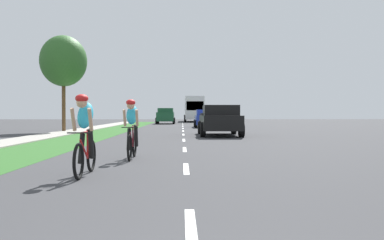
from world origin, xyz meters
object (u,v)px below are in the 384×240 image
Objects in this scene: bus_white at (194,108)px; pickup_black at (220,120)px; cyclist_lead at (85,134)px; street_tree_near at (63,61)px; cyclist_trailing at (132,129)px; sedan_blue at (206,118)px; suv_dark_green at (166,116)px.

pickup_black is at bearing -89.51° from bus_white.
cyclist_lead is 50.70m from bus_white.
street_tree_near is at bearing 107.34° from cyclist_lead.
pickup_black is at bearing 73.03° from cyclist_trailing.
pickup_black reaches higher than sedan_blue.
suv_dark_green is 12.62m from bus_white.
cyclist_lead is at bearing -105.80° from pickup_black.
bus_white is at bearing 86.32° from cyclist_trailing.
cyclist_lead is at bearing -98.40° from sedan_blue.
suv_dark_green is 20.92m from street_tree_near.
cyclist_lead is 1.00× the size of cyclist_trailing.
pickup_black is 0.44× the size of bus_white.
street_tree_near reaches higher than sedan_blue.
pickup_black is 36.63m from bus_white.
bus_white is 1.84× the size of street_tree_near.
pickup_black is 12.81m from sedan_blue.
sedan_blue is at bearing -71.58° from suv_dark_green.
bus_white is 33.27m from street_tree_near.
cyclist_trailing is 0.37× the size of suv_dark_green.
street_tree_near is at bearing -106.65° from suv_dark_green.
suv_dark_green is 0.75× the size of street_tree_near.
sedan_blue is at bearing -89.23° from bus_white.
sedan_blue is (3.95, 26.75, -0.04)m from cyclist_lead.
sedan_blue is (3.39, 23.90, -0.04)m from cyclist_trailing.
street_tree_near is (-5.86, 18.78, 3.81)m from cyclist_lead.
cyclist_lead is at bearing -90.06° from suv_dark_green.
cyclist_trailing is at bearing -98.07° from sedan_blue.
bus_white is (3.07, 47.70, 1.17)m from cyclist_trailing.
sedan_blue is 0.91× the size of suv_dark_green.
street_tree_near reaches higher than pickup_black.
cyclist_trailing reaches higher than sedan_blue.
pickup_black is at bearing -26.23° from street_tree_near.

